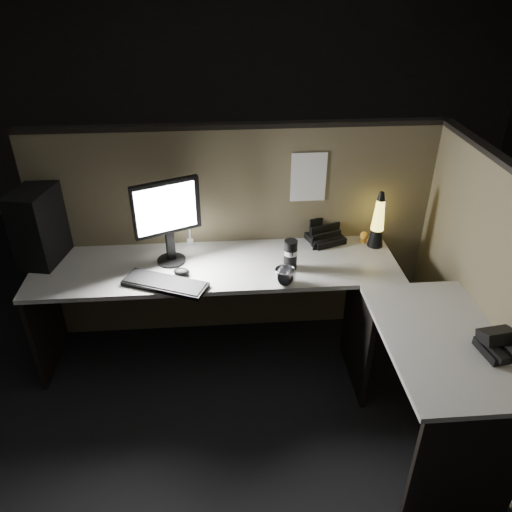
{
  "coord_description": "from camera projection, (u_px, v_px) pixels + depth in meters",
  "views": [
    {
      "loc": [
        -0.11,
        -2.08,
        2.4
      ],
      "look_at": [
        0.09,
        0.35,
        0.93
      ],
      "focal_mm": 35.0,
      "sensor_mm": 36.0,
      "label": 1
    }
  ],
  "objects": [
    {
      "name": "floor",
      "position": [
        247.0,
        418.0,
        3.02
      ],
      "size": [
        6.0,
        6.0,
        0.0
      ],
      "primitive_type": "plane",
      "color": "black",
      "rests_on": "ground"
    },
    {
      "name": "room_shell",
      "position": [
        243.0,
        163.0,
        2.19
      ],
      "size": [
        6.0,
        6.0,
        6.0
      ],
      "color": "silver",
      "rests_on": "ground"
    },
    {
      "name": "partition_back",
      "position": [
        237.0,
        236.0,
        3.43
      ],
      "size": [
        2.66,
        0.06,
        1.5
      ],
      "primitive_type": "cube",
      "color": "brown",
      "rests_on": "ground"
    },
    {
      "name": "partition_right",
      "position": [
        479.0,
        297.0,
        2.81
      ],
      "size": [
        0.06,
        1.66,
        1.5
      ],
      "primitive_type": "cube",
      "color": "brown",
      "rests_on": "ground"
    },
    {
      "name": "desk",
      "position": [
        273.0,
        314.0,
        2.95
      ],
      "size": [
        2.6,
        1.6,
        0.73
      ],
      "color": "#ABA9A2",
      "rests_on": "ground"
    },
    {
      "name": "pc_tower",
      "position": [
        43.0,
        222.0,
        3.13
      ],
      "size": [
        0.29,
        0.49,
        0.48
      ],
      "primitive_type": "cube",
      "rotation": [
        0.0,
        0.0,
        -0.2
      ],
      "color": "black",
      "rests_on": "desk"
    },
    {
      "name": "monitor",
      "position": [
        167.0,
        214.0,
        3.02
      ],
      "size": [
        0.4,
        0.21,
        0.54
      ],
      "rotation": [
        0.0,
        0.0,
        0.41
      ],
      "color": "black",
      "rests_on": "desk"
    },
    {
      "name": "keyboard",
      "position": [
        165.0,
        284.0,
        2.94
      ],
      "size": [
        0.53,
        0.35,
        0.02
      ],
      "primitive_type": "cube",
      "rotation": [
        0.0,
        0.0,
        -0.41
      ],
      "color": "black",
      "rests_on": "desk"
    },
    {
      "name": "mouse",
      "position": [
        182.0,
        272.0,
        3.04
      ],
      "size": [
        0.12,
        0.1,
        0.04
      ],
      "primitive_type": "ellipsoid",
      "rotation": [
        0.0,
        0.0,
        -0.34
      ],
      "color": "black",
      "rests_on": "desk"
    },
    {
      "name": "clip_lamp",
      "position": [
        189.0,
        231.0,
        3.25
      ],
      "size": [
        0.04,
        0.18,
        0.23
      ],
      "color": "white",
      "rests_on": "desk"
    },
    {
      "name": "organizer",
      "position": [
        325.0,
        235.0,
        3.4
      ],
      "size": [
        0.27,
        0.26,
        0.17
      ],
      "rotation": [
        0.0,
        0.0,
        0.33
      ],
      "color": "black",
      "rests_on": "desk"
    },
    {
      "name": "lava_lamp",
      "position": [
        378.0,
        224.0,
        3.27
      ],
      "size": [
        0.1,
        0.1,
        0.39
      ],
      "color": "black",
      "rests_on": "desk"
    },
    {
      "name": "travel_mug",
      "position": [
        290.0,
        255.0,
        3.06
      ],
      "size": [
        0.09,
        0.09,
        0.19
      ],
      "primitive_type": "cylinder",
      "color": "black",
      "rests_on": "desk"
    },
    {
      "name": "steel_mug",
      "position": [
        285.0,
        277.0,
        2.93
      ],
      "size": [
        0.15,
        0.15,
        0.1
      ],
      "primitive_type": "imported",
      "rotation": [
        0.0,
        0.0,
        0.21
      ],
      "color": "silver",
      "rests_on": "desk"
    },
    {
      "name": "figurine",
      "position": [
        364.0,
        236.0,
        3.37
      ],
      "size": [
        0.06,
        0.06,
        0.06
      ],
      "primitive_type": "sphere",
      "color": "#FFA428",
      "rests_on": "desk"
    },
    {
      "name": "pinned_paper",
      "position": [
        308.0,
        177.0,
        3.21
      ],
      "size": [
        0.23,
        0.0,
        0.33
      ],
      "primitive_type": "cube",
      "color": "white",
      "rests_on": "partition_back"
    },
    {
      "name": "desk_phone",
      "position": [
        501.0,
        343.0,
        2.44
      ],
      "size": [
        0.23,
        0.23,
        0.12
      ],
      "rotation": [
        0.0,
        0.0,
        0.14
      ],
      "color": "black",
      "rests_on": "desk"
    }
  ]
}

